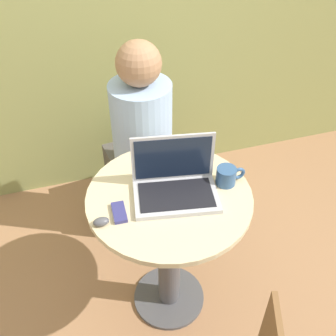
% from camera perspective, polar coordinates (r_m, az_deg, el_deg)
% --- Properties ---
extents(ground_plane, '(12.00, 12.00, 0.00)m').
position_cam_1_polar(ground_plane, '(2.21, 0.14, -18.28)').
color(ground_plane, '#9E704C').
extents(round_table, '(0.68, 0.68, 0.77)m').
position_cam_1_polar(round_table, '(1.78, 0.17, -9.42)').
color(round_table, '#4C4C51').
rests_on(round_table, ground_plane).
extents(laptop, '(0.37, 0.27, 0.24)m').
position_cam_1_polar(laptop, '(1.58, 1.01, -2.17)').
color(laptop, '#B7B7BC').
rests_on(laptop, round_table).
extents(cell_phone, '(0.05, 0.11, 0.02)m').
position_cam_1_polar(cell_phone, '(1.54, -7.10, -6.41)').
color(cell_phone, navy).
rests_on(cell_phone, round_table).
extents(computer_mouse, '(0.06, 0.04, 0.03)m').
position_cam_1_polar(computer_mouse, '(1.51, -9.68, -7.68)').
color(computer_mouse, '#4C4C51').
rests_on(computer_mouse, round_table).
extents(coffee_cup, '(0.13, 0.08, 0.08)m').
position_cam_1_polar(coffee_cup, '(1.65, 8.65, -1.22)').
color(coffee_cup, '#335684').
rests_on(coffee_cup, round_table).
extents(person_seated, '(0.35, 0.51, 1.19)m').
position_cam_1_polar(person_seated, '(2.23, -4.05, 1.91)').
color(person_seated, '#4C4742').
rests_on(person_seated, ground_plane).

